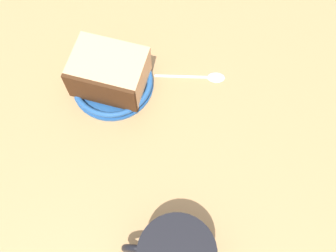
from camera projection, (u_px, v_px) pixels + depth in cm
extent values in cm
cube|color=tan|center=(118.00, 162.00, 63.69)|extent=(111.50, 111.50, 3.62)
cylinder|color=#26599E|center=(113.00, 83.00, 66.85)|extent=(13.49, 13.49, 0.86)
torus|color=#26599E|center=(112.00, 81.00, 66.03)|extent=(13.34, 13.34, 0.93)
cube|color=#472814|center=(112.00, 81.00, 66.18)|extent=(8.35, 11.61, 0.60)
cube|color=#EAB27F|center=(110.00, 71.00, 63.14)|extent=(8.35, 11.61, 6.05)
cube|color=#472814|center=(101.00, 93.00, 61.51)|extent=(1.12, 11.28, 6.05)
torus|color=black|center=(139.00, 251.00, 52.46)|extent=(1.70, 4.83, 4.74)
ellipsoid|color=silver|center=(216.00, 76.00, 67.42)|extent=(2.75, 3.44, 0.80)
cylinder|color=silver|center=(181.00, 76.00, 67.64)|extent=(2.92, 8.61, 0.50)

